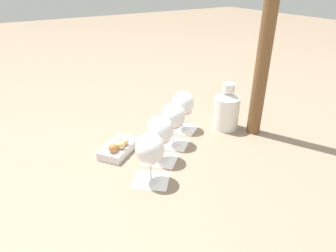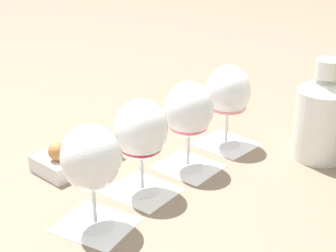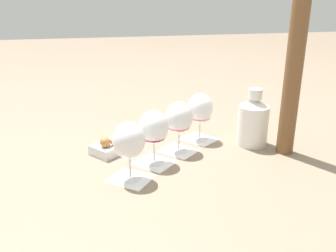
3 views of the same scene
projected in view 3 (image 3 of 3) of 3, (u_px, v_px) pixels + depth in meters
The scene contains 12 objects.
ground_plane at pixel (168, 156), 1.19m from camera, with size 8.00×8.00×0.00m, color #7F6B56.
tasting_card_0 at pixel (199, 139), 1.33m from camera, with size 0.15×0.16×0.00m.
tasting_card_1 at pixel (179, 150), 1.23m from camera, with size 0.15×0.16×0.00m.
tasting_card_2 at pixel (154, 162), 1.14m from camera, with size 0.16×0.16×0.00m.
tasting_card_3 at pixel (130, 179), 1.04m from camera, with size 0.16×0.15×0.00m.
wine_glass_0 at pixel (200, 110), 1.29m from camera, with size 0.09×0.09×0.17m.
wine_glass_1 at pixel (179, 119), 1.19m from camera, with size 0.09×0.09×0.17m.
wine_glass_2 at pixel (154, 129), 1.10m from camera, with size 0.09×0.09×0.17m.
wine_glass_3 at pixel (129, 143), 1.00m from camera, with size 0.09×0.09×0.17m.
ceramic_vase at pixel (253, 121), 1.26m from camera, with size 0.11×0.11×0.20m.
snack_dish at pixel (114, 145), 1.22m from camera, with size 0.18×0.17×0.07m.
umbrella_pole at pixel (300, 15), 1.07m from camera, with size 0.06×0.06×0.90m.
Camera 3 is at (0.27, 1.05, 0.50)m, focal length 38.00 mm.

